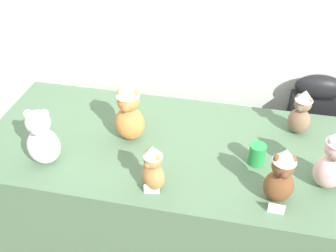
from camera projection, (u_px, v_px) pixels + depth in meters
wall_back at (193, 1)px, 2.28m from camera, size 7.00×0.08×2.60m
display_table at (168, 196)px, 2.29m from camera, size 1.95×0.88×0.79m
instrument_case at (305, 140)px, 2.54m from camera, size 0.29×0.14×0.97m
teddy_bear_chestnut at (281, 176)px, 1.66m from camera, size 0.15×0.13×0.29m
teddy_bear_caramel at (154, 168)px, 1.73m from camera, size 0.14×0.14×0.25m
teddy_bear_mocha at (301, 113)px, 2.06m from camera, size 0.15×0.14×0.26m
teddy_bear_blush at (334, 160)px, 1.72m from camera, size 0.18×0.16×0.32m
teddy_bear_snow at (42, 139)px, 1.86m from camera, size 0.18×0.16×0.31m
teddy_bear_ginger at (129, 112)px, 1.99m from camera, size 0.16×0.14×0.34m
party_cup_green at (257, 154)px, 1.90m from camera, size 0.08×0.08×0.11m
name_card_front_left at (276, 209)px, 1.67m from camera, size 0.07×0.01×0.05m
name_card_front_middle at (152, 189)px, 1.76m from camera, size 0.07×0.02×0.05m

